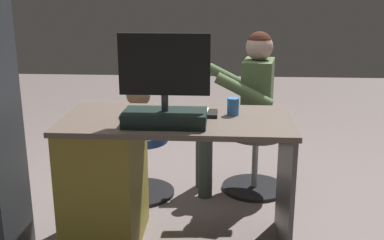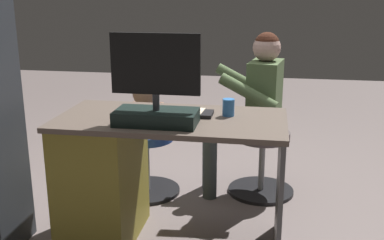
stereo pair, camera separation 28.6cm
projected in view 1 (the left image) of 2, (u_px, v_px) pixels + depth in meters
name	position (u px, v px, depth m)	size (l,w,h in m)	color
ground_plane	(183.00, 213.00, 3.09)	(10.00, 10.00, 0.00)	#6E615E
desk	(122.00, 176.00, 2.65)	(1.25, 0.63, 0.76)	brown
monitor	(165.00, 99.00, 2.37)	(0.46, 0.22, 0.47)	black
keyboard	(180.00, 113.00, 2.59)	(0.42, 0.14, 0.02)	black
computer_mouse	(130.00, 111.00, 2.60)	(0.06, 0.10, 0.04)	#272A27
cup	(233.00, 106.00, 2.59)	(0.07, 0.07, 0.10)	#3372BF
tv_remote	(126.00, 114.00, 2.58)	(0.04, 0.15, 0.02)	black
notebook_binder	(186.00, 116.00, 2.53)	(0.22, 0.30, 0.02)	beige
office_chair_teddy	(140.00, 159.00, 3.31)	(0.48, 0.48, 0.46)	black
teddy_bear	(139.00, 109.00, 3.22)	(0.25, 0.26, 0.37)	#8F6956
visitor_chair	(255.00, 156.00, 3.39)	(0.47, 0.47, 0.46)	black
person	(245.00, 100.00, 3.27)	(0.56, 0.53, 1.16)	#51663F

